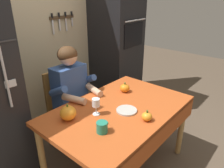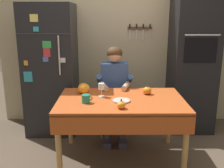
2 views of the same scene
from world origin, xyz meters
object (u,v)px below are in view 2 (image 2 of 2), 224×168
Objects in this scene: dining_table at (121,107)px; coffee_mug at (86,99)px; pumpkin_small at (121,105)px; serving_tray at (121,101)px; pumpkin_large at (84,88)px; pumpkin_medium at (147,91)px; wall_oven at (193,58)px; refrigerator at (52,69)px; chair_behind_person at (114,97)px; seated_person at (115,85)px; wine_glass at (101,87)px.

coffee_mug is (-0.38, -0.11, 0.13)m from dining_table.
pumpkin_small reaches higher than serving_tray.
pumpkin_large reaches higher than pumpkin_medium.
wall_oven is 11.00× the size of serving_tray.
pumpkin_medium is (-0.74, -0.73, -0.27)m from wall_oven.
pumpkin_medium is at bearing -28.49° from refrigerator.
coffee_mug is at bearing -80.45° from pumpkin_large.
refrigerator is at bearing 128.42° from pumpkin_large.
refrigerator is 15.44× the size of coffee_mug.
chair_behind_person reaches higher than serving_tray.
pumpkin_small is at bearing -50.81° from pumpkin_large.
pumpkin_large is at bearing 145.40° from serving_tray.
refrigerator reaches higher than pumpkin_small.
coffee_mug is 0.41m from pumpkin_small.
refrigerator is 1.45× the size of seated_person.
coffee_mug is at bearing -113.73° from seated_person.
serving_tray is (0.22, -0.17, -0.10)m from wine_glass.
wall_oven is 14.17× the size of pumpkin_large.
seated_person is 0.53m from wine_glass.
pumpkin_large is (-0.37, -0.37, 0.07)m from seated_person.
seated_person reaches higher than serving_tray.
seated_person is (-0.06, 0.60, 0.08)m from dining_table.
dining_table is at bearing -84.09° from seated_person.
seated_person reaches higher than pumpkin_large.
pumpkin_small is at bearing -62.00° from wine_glass.
wall_oven reaches higher than pumpkin_large.
chair_behind_person reaches higher than pumpkin_small.
refrigerator is 1.44m from pumpkin_medium.
wall_oven is 1.50× the size of dining_table.
wine_glass is at bearing 141.52° from serving_tray.
refrigerator is 0.84m from pumpkin_large.
pumpkin_small is at bearing -123.74° from pumpkin_medium.
pumpkin_medium is at bearing 23.96° from coffee_mug.
wine_glass reaches higher than pumpkin_medium.
seated_person is at bearing -17.47° from refrigerator.
pumpkin_large is at bearing -123.60° from chair_behind_person.
refrigerator is 1.32m from dining_table.
wall_oven is 2.26× the size of chair_behind_person.
wine_glass reaches higher than coffee_mug.
wine_glass is (0.73, -0.77, -0.05)m from refrigerator.
wall_oven is 1.47m from serving_tray.
dining_table is at bearing -42.91° from refrigerator.
chair_behind_person is 6.28× the size of pumpkin_large.
chair_behind_person is 0.99m from coffee_mug.
chair_behind_person is 0.76m from pumpkin_medium.
wall_oven is at bearing 1.14° from refrigerator.
seated_person is (0.00, -0.19, 0.23)m from chair_behind_person.
wall_oven reaches higher than chair_behind_person.
serving_tray is (0.06, -0.67, 0.01)m from seated_person.
pumpkin_small is (0.37, -0.18, -0.01)m from coffee_mug.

